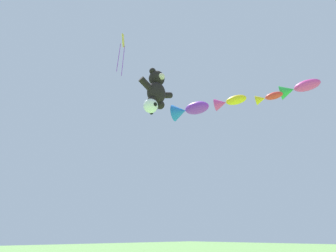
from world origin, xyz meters
name	(u,v)px	position (x,y,z in m)	size (l,w,h in m)	color
teddy_bear_kite	(156,88)	(-1.67, 6.48, 8.87)	(2.45, 1.08, 2.49)	black
soccer_ball_kite	(151,106)	(-2.27, 6.21, 7.32)	(0.84, 0.84, 0.78)	white
fish_kite_violet	(188,110)	(1.13, 6.51, 8.60)	(1.80, 2.60, 1.13)	purple
fish_kite_goldfin	(228,102)	(2.17, 4.16, 8.62)	(1.26, 2.02, 0.78)	yellow
fish_kite_crimson	(267,98)	(3.09, 2.18, 8.43)	(0.87, 1.54, 0.58)	red
fish_kite_magenta	(297,88)	(3.92, 0.76, 8.77)	(1.19, 2.14, 0.86)	#E53F9E
diamond_kite	(123,45)	(-3.80, 7.12, 11.18)	(0.71, 0.78, 3.04)	yellow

